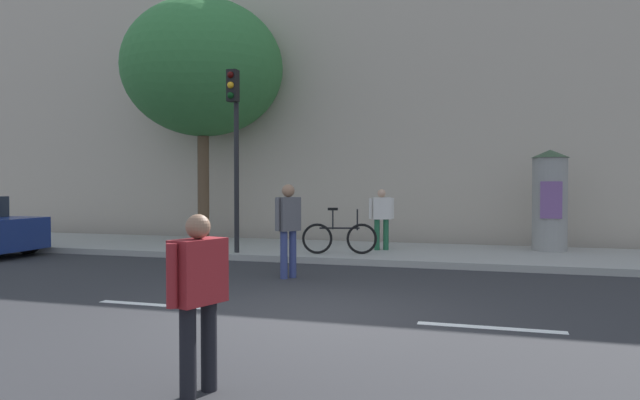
# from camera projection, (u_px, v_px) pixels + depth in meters

# --- Properties ---
(ground_plane) EXTENTS (80.00, 80.00, 0.00)m
(ground_plane) POSITION_uv_depth(u_px,v_px,m) (307.00, 315.00, 8.01)
(ground_plane) COLOR #2B2B2D
(sidewalk_curb) EXTENTS (36.00, 4.00, 0.15)m
(sidewalk_curb) POSITION_uv_depth(u_px,v_px,m) (395.00, 253.00, 14.70)
(sidewalk_curb) COLOR #9E9B93
(sidewalk_curb) RESTS_ON ground_plane
(lane_markings) EXTENTS (25.80, 0.16, 0.01)m
(lane_markings) POSITION_uv_depth(u_px,v_px,m) (307.00, 315.00, 8.01)
(lane_markings) COLOR silver
(lane_markings) RESTS_ON ground_plane
(building_backdrop) EXTENTS (36.00, 5.00, 9.22)m
(building_backdrop) POSITION_uv_depth(u_px,v_px,m) (421.00, 99.00, 19.36)
(building_backdrop) COLOR #B7A893
(building_backdrop) RESTS_ON ground_plane
(traffic_light) EXTENTS (0.24, 0.45, 4.35)m
(traffic_light) POSITION_uv_depth(u_px,v_px,m) (234.00, 131.00, 13.99)
(traffic_light) COLOR black
(traffic_light) RESTS_ON sidewalk_curb
(poster_column) EXTENTS (0.92, 0.92, 2.50)m
(poster_column) POSITION_uv_depth(u_px,v_px,m) (550.00, 199.00, 14.57)
(poster_column) COLOR gray
(poster_column) RESTS_ON sidewalk_curb
(street_tree) EXTENTS (4.78, 4.78, 7.15)m
(street_tree) POSITION_uv_depth(u_px,v_px,m) (203.00, 68.00, 17.55)
(street_tree) COLOR brown
(street_tree) RESTS_ON sidewalk_curb
(pedestrian_in_light_jacket) EXTENTS (0.37, 0.64, 1.53)m
(pedestrian_in_light_jacket) POSITION_uv_depth(u_px,v_px,m) (198.00, 289.00, 4.96)
(pedestrian_in_light_jacket) COLOR black
(pedestrian_in_light_jacket) RESTS_ON ground_plane
(pedestrian_near_pole) EXTENTS (0.43, 0.53, 1.79)m
(pedestrian_near_pole) POSITION_uv_depth(u_px,v_px,m) (288.00, 223.00, 11.18)
(pedestrian_near_pole) COLOR navy
(pedestrian_near_pole) RESTS_ON ground_plane
(pedestrian_in_red_top) EXTENTS (0.59, 0.41, 1.52)m
(pedestrian_in_red_top) POSITION_uv_depth(u_px,v_px,m) (382.00, 214.00, 14.71)
(pedestrian_in_red_top) COLOR #1E5938
(pedestrian_in_red_top) RESTS_ON sidewalk_curb
(bicycle_leaning) EXTENTS (1.73, 0.51, 1.09)m
(bicycle_leaning) POSITION_uv_depth(u_px,v_px,m) (339.00, 237.00, 13.87)
(bicycle_leaning) COLOR black
(bicycle_leaning) RESTS_ON sidewalk_curb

